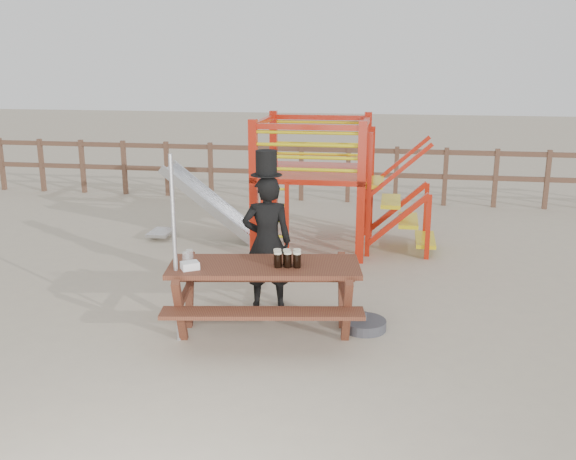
# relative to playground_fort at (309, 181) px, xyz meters

# --- Properties ---
(ground) EXTENTS (60.00, 60.00, 0.00)m
(ground) POSITION_rel_playground_fort_xyz_m (-0.12, -3.58, -1.07)
(ground) COLOR tan
(ground) RESTS_ON ground
(back_fence) EXTENTS (15.09, 0.09, 1.20)m
(back_fence) POSITION_rel_playground_fort_xyz_m (-0.12, 3.42, -0.34)
(back_fence) COLOR brown
(back_fence) RESTS_ON ground
(playground_fort) EXTENTS (4.71, 1.84, 2.10)m
(playground_fort) POSITION_rel_playground_fort_xyz_m (0.00, 0.00, 0.00)
(playground_fort) COLOR #B41D0C
(playground_fort) RESTS_ON ground
(picnic_table) EXTENTS (2.26, 1.73, 0.80)m
(picnic_table) POSITION_rel_playground_fort_xyz_m (-0.00, -3.51, -0.57)
(picnic_table) COLOR brown
(picnic_table) RESTS_ON ground
(man_with_hat) EXTENTS (0.67, 0.52, 1.92)m
(man_with_hat) POSITION_rel_playground_fort_xyz_m (-0.13, -2.72, -0.21)
(man_with_hat) COLOR black
(man_with_hat) RESTS_ON ground
(metal_pole) EXTENTS (0.04, 0.04, 2.03)m
(metal_pole) POSITION_rel_playground_fort_xyz_m (-0.88, -3.86, -0.06)
(metal_pole) COLOR #B2B2B7
(metal_pole) RESTS_ON ground
(parasol_base) EXTENTS (0.49, 0.49, 0.21)m
(parasol_base) POSITION_rel_playground_fort_xyz_m (1.08, -3.24, -1.01)
(parasol_base) COLOR #3B3B40
(parasol_base) RESTS_ON ground
(paper_bag) EXTENTS (0.23, 0.22, 0.08)m
(paper_bag) POSITION_rel_playground_fort_xyz_m (-0.74, -3.81, -0.23)
(paper_bag) COLOR white
(paper_bag) RESTS_ON picnic_table
(stout_pints) EXTENTS (0.31, 0.21, 0.17)m
(stout_pints) POSITION_rel_playground_fort_xyz_m (0.25, -3.52, -0.19)
(stout_pints) COLOR black
(stout_pints) RESTS_ON picnic_table
(empty_glasses) EXTENTS (0.09, 0.17, 0.15)m
(empty_glasses) POSITION_rel_playground_fort_xyz_m (-0.82, -3.64, -0.21)
(empty_glasses) COLOR silver
(empty_glasses) RESTS_ON picnic_table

